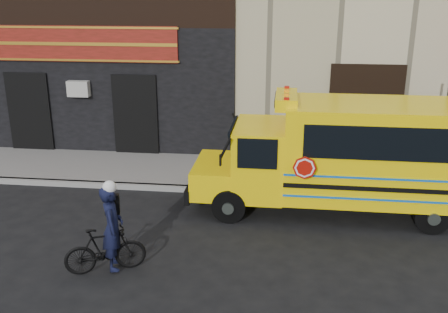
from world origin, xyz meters
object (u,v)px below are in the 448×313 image
bicycle (105,250)px  cyclist (113,230)px  school_bus (351,153)px  sign_pole (444,124)px

bicycle → cyclist: 0.42m
cyclist → bicycle: bearing=111.1°
bicycle → cyclist: bearing=-77.6°
school_bus → bicycle: school_bus is taller
school_bus → cyclist: school_bus is taller
school_bus → bicycle: size_ratio=4.44×
bicycle → cyclist: cyclist is taller
bicycle → cyclist: (0.14, 0.10, 0.38)m
school_bus → sign_pole: size_ratio=1.95×
sign_pole → school_bus: bearing=-150.6°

